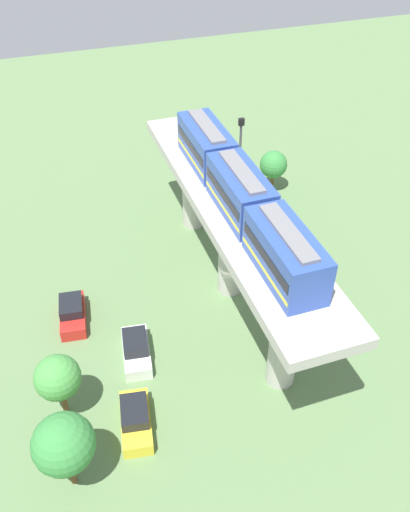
{
  "coord_description": "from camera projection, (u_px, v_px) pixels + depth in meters",
  "views": [
    {
      "loc": [
        -12.19,
        -29.42,
        29.53
      ],
      "look_at": [
        -2.5,
        -1.21,
        5.0
      ],
      "focal_mm": 37.98,
      "sensor_mm": 36.0,
      "label": 1
    }
  ],
  "objects": [
    {
      "name": "tree_mid_lot",
      "position": [
        64.0,
        444.0,
        28.42
      ],
      "size": [
        3.41,
        3.41,
        5.56
      ],
      "color": "brown",
      "rests_on": "ground"
    },
    {
      "name": "ground_plane",
      "position": [
        230.0,
        289.0,
        43.31
      ],
      "size": [
        120.0,
        120.0,
        0.0
      ],
      "primitive_type": "plane",
      "color": "#5B7A4C"
    },
    {
      "name": "viaduct",
      "position": [
        232.0,
        226.0,
        39.34
      ],
      "size": [
        5.2,
        28.85,
        8.34
      ],
      "color": "#B7B2AA",
      "rests_on": "ground"
    },
    {
      "name": "parked_car_yellow",
      "position": [
        136.0,
        419.0,
        33.14
      ],
      "size": [
        2.45,
        4.43,
        1.76
      ],
      "rotation": [
        0.0,
        0.0,
        -0.16
      ],
      "color": "yellow",
      "rests_on": "ground"
    },
    {
      "name": "parked_car_red",
      "position": [
        72.0,
        313.0,
        40.18
      ],
      "size": [
        2.31,
        4.39,
        1.76
      ],
      "rotation": [
        0.0,
        0.0,
        -0.12
      ],
      "color": "red",
      "rests_on": "ground"
    },
    {
      "name": "train",
      "position": [
        240.0,
        192.0,
        36.15
      ],
      "size": [
        2.64,
        20.5,
        3.24
      ],
      "color": "#2D4CA5",
      "rests_on": "viaduct"
    },
    {
      "name": "signal_post",
      "position": [
        239.0,
        173.0,
        45.55
      ],
      "size": [
        0.44,
        0.28,
        10.94
      ],
      "color": "#4C4C51",
      "rests_on": "ground"
    },
    {
      "name": "tree_far_corner",
      "position": [
        273.0,
        165.0,
        52.95
      ],
      "size": [
        2.7,
        2.7,
        4.18
      ],
      "color": "brown",
      "rests_on": "ground"
    },
    {
      "name": "tree_near_viaduct",
      "position": [
        58.0,
        378.0,
        32.23
      ],
      "size": [
        2.82,
        2.82,
        4.89
      ],
      "color": "brown",
      "rests_on": "ground"
    },
    {
      "name": "parked_car_white",
      "position": [
        136.0,
        349.0,
        37.44
      ],
      "size": [
        2.39,
        4.42,
        1.76
      ],
      "rotation": [
        0.0,
        0.0,
        -0.15
      ],
      "color": "white",
      "rests_on": "ground"
    }
  ]
}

